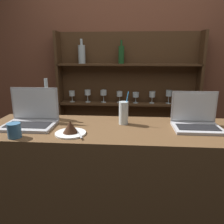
{
  "coord_description": "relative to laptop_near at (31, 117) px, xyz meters",
  "views": [
    {
      "loc": [
        -0.04,
        -1.08,
        1.51
      ],
      "look_at": [
        -0.15,
        0.3,
        1.14
      ],
      "focal_mm": 35.0,
      "sensor_mm": 36.0,
      "label": 1
    }
  ],
  "objects": [
    {
      "name": "coffee_cup",
      "position": [
        0.0,
        -0.23,
        -0.01
      ],
      "size": [
        0.08,
        0.08,
        0.09
      ],
      "color": "#38668C",
      "rests_on": "bar_counter"
    },
    {
      "name": "laptop_far",
      "position": [
        1.1,
        0.03,
        -0.0
      ],
      "size": [
        0.3,
        0.22,
        0.23
      ],
      "color": "#ADADB2",
      "rests_on": "bar_counter"
    },
    {
      "name": "cake_plate",
      "position": [
        0.31,
        -0.15,
        -0.02
      ],
      "size": [
        0.19,
        0.19,
        0.08
      ],
      "color": "white",
      "rests_on": "bar_counter"
    },
    {
      "name": "back_wall",
      "position": [
        0.7,
        1.2,
        0.25
      ],
      "size": [
        7.0,
        0.06,
        2.7
      ],
      "color": "brown",
      "rests_on": "ground_plane"
    },
    {
      "name": "back_shelf",
      "position": [
        0.64,
        1.12,
        -0.18
      ],
      "size": [
        1.59,
        0.18,
        1.75
      ],
      "color": "#472D19",
      "rests_on": "ground_plane"
    },
    {
      "name": "water_glass",
      "position": [
        0.62,
        0.07,
        0.03
      ],
      "size": [
        0.07,
        0.06,
        0.23
      ],
      "color": "silver",
      "rests_on": "bar_counter"
    },
    {
      "name": "laptop_near",
      "position": [
        0.0,
        0.0,
        0.0
      ],
      "size": [
        0.33,
        0.25,
        0.25
      ],
      "color": "#ADADB2",
      "rests_on": "bar_counter"
    },
    {
      "name": "bar_counter",
      "position": [
        0.7,
        -0.02,
        -0.57
      ],
      "size": [
        1.99,
        0.55,
        1.04
      ],
      "color": "brown",
      "rests_on": "ground_plane"
    },
    {
      "name": "wine_bottle_clear",
      "position": [
        0.06,
        0.17,
        0.06
      ],
      "size": [
        0.07,
        0.07,
        0.3
      ],
      "color": "#B2C1C6",
      "rests_on": "bar_counter"
    }
  ]
}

